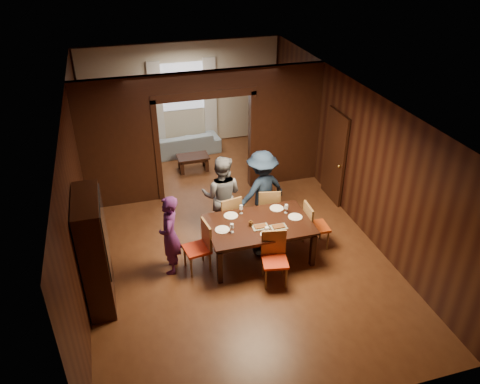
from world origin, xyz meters
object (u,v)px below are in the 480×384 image
object	(u,v)px
coffee_table	(193,163)
chair_far_r	(268,207)
chair_near	(275,260)
hutch	(95,252)
person_navy	(262,190)
dining_table	(259,240)
chair_left	(197,248)
person_purple	(170,235)
chair_right	(317,226)
chair_far_l	(227,215)
person_grey	(222,196)
sofa	(184,143)

from	to	relation	value
coffee_table	chair_far_r	size ratio (longest dim) A/B	0.82
chair_near	hutch	xyz separation A→B (m)	(-2.97, 0.41, 0.52)
person_navy	dining_table	size ratio (longest dim) A/B	0.89
person_navy	chair_far_r	size ratio (longest dim) A/B	1.78
person_navy	chair_left	world-z (taller)	person_navy
coffee_table	person_navy	bearing A→B (deg)	-73.14
person_purple	hutch	distance (m)	1.36
person_purple	person_navy	size ratio (longest dim) A/B	0.90
hutch	chair_left	bearing A→B (deg)	10.63
chair_right	person_purple	bearing A→B (deg)	90.59
coffee_table	chair_far_l	xyz separation A→B (m)	(0.11, -3.05, 0.28)
coffee_table	chair_left	xyz separation A→B (m)	(-0.70, -3.94, 0.28)
coffee_table	hutch	distance (m)	4.96
person_purple	coffee_table	bearing A→B (deg)	177.16
person_purple	chair_right	size ratio (longest dim) A/B	1.60
person_navy	chair_right	bearing A→B (deg)	111.61
person_navy	coffee_table	bearing A→B (deg)	-91.21
coffee_table	chair_far_l	bearing A→B (deg)	-87.92
chair_far_l	chair_near	size ratio (longest dim) A/B	1.00
person_grey	sofa	size ratio (longest dim) A/B	0.87
person_grey	hutch	xyz separation A→B (m)	(-2.46, -1.37, 0.14)
chair_near	person_purple	bearing A→B (deg)	164.25
person_navy	chair_left	bearing A→B (deg)	14.94
person_grey	chair_far_r	size ratio (longest dim) A/B	1.77
chair_near	sofa	bearing A→B (deg)	106.63
chair_far_l	hutch	size ratio (longest dim) A/B	0.48
coffee_table	chair_near	bearing A→B (deg)	-83.29
person_navy	chair_near	bearing A→B (deg)	61.22
chair_far_r	chair_near	bearing A→B (deg)	86.94
sofa	chair_far_l	world-z (taller)	chair_far_l
chair_far_l	hutch	world-z (taller)	hutch
chair_far_r	person_purple	bearing A→B (deg)	33.03
person_navy	dining_table	xyz separation A→B (m)	(-0.38, -0.98, -0.48)
dining_table	chair_left	distance (m)	1.21
dining_table	coffee_table	distance (m)	3.93
chair_right	dining_table	bearing A→B (deg)	92.11
dining_table	chair_right	world-z (taller)	chair_right
dining_table	chair_near	distance (m)	0.78
chair_far_l	chair_far_r	distance (m)	0.89
person_purple	chair_near	distance (m)	1.92
chair_left	person_purple	bearing A→B (deg)	-112.86
chair_right	chair_near	size ratio (longest dim) A/B	1.00
person_grey	person_navy	bearing A→B (deg)	-159.28
coffee_table	hutch	xyz separation A→B (m)	(-2.42, -4.26, 0.80)
chair_far_l	chair_far_r	world-z (taller)	same
chair_right	chair_far_l	bearing A→B (deg)	63.98
person_grey	chair_left	distance (m)	1.34
chair_far_l	hutch	distance (m)	2.85
dining_table	chair_near	bearing A→B (deg)	-86.58
chair_far_l	chair_far_r	bearing A→B (deg)	171.93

